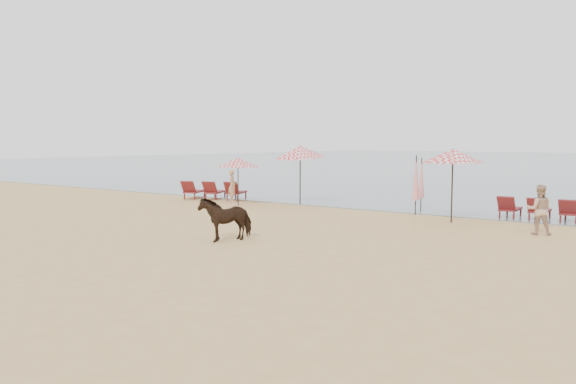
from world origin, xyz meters
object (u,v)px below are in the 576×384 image
object	(u,v)px
umbrella_open_left_b	(300,152)
umbrella_open_right	(453,156)
umbrella_open_left_a	(238,162)
beachgoer_left	(232,186)
umbrella_closed_right	(416,178)
cow	(226,218)
lounger_cluster_right	(539,209)
beachgoer_right_a	(539,210)
lounger_cluster_left	(214,191)
umbrella_closed_left	(421,178)

from	to	relation	value
umbrella_open_left_b	umbrella_open_right	world-z (taller)	umbrella_open_left_b
umbrella_open_left_a	umbrella_open_right	distance (m)	9.49
umbrella_open_right	beachgoer_left	distance (m)	10.71
umbrella_closed_right	cow	xyz separation A→B (m)	(-2.21, -8.44, -0.79)
lounger_cluster_right	umbrella_open_left_a	bearing A→B (deg)	-168.31
umbrella_closed_right	beachgoer_right_a	distance (m)	5.40
umbrella_open_left_b	umbrella_open_right	bearing A→B (deg)	-26.08
lounger_cluster_left	beachgoer_left	world-z (taller)	beachgoer_left
umbrella_open_left_a	beachgoer_left	world-z (taller)	umbrella_open_left_a
umbrella_open_left_a	umbrella_open_right	size ratio (longest dim) A/B	0.83
umbrella_closed_right	umbrella_closed_left	bearing A→B (deg)	102.91
lounger_cluster_left	umbrella_closed_right	distance (m)	10.37
lounger_cluster_left	beachgoer_left	distance (m)	1.70
umbrella_open_left_b	cow	world-z (taller)	umbrella_open_left_b
lounger_cluster_left	cow	world-z (taller)	cow
umbrella_open_right	umbrella_closed_right	size ratio (longest dim) A/B	1.12
lounger_cluster_left	lounger_cluster_right	world-z (taller)	lounger_cluster_left
lounger_cluster_right	beachgoer_right_a	xyz separation A→B (m)	(0.67, -3.32, 0.36)
umbrella_open_right	cow	xyz separation A→B (m)	(-4.08, -7.15, -1.70)
lounger_cluster_right	lounger_cluster_left	bearing A→B (deg)	-175.83
lounger_cluster_right	umbrella_closed_left	distance (m)	4.59
umbrella_closed_left	cow	world-z (taller)	umbrella_closed_left
umbrella_open_right	beachgoer_right_a	world-z (taller)	umbrella_open_right
umbrella_open_right	umbrella_closed_right	xyz separation A→B (m)	(-1.87, 1.28, -0.91)
umbrella_closed_left	cow	bearing A→B (deg)	-101.27
beachgoer_right_a	beachgoer_left	bearing A→B (deg)	-24.03
lounger_cluster_right	umbrella_open_left_a	xyz separation A→B (m)	(-11.82, -2.73, 1.52)
umbrella_open_left_b	lounger_cluster_left	bearing A→B (deg)	172.29
umbrella_open_right	umbrella_closed_left	xyz separation A→B (m)	(-2.15, 2.52, -0.98)
umbrella_open_left_a	umbrella_closed_right	bearing A→B (deg)	10.17
lounger_cluster_left	umbrella_open_left_b	xyz separation A→B (m)	(4.74, 0.54, 1.94)
umbrella_closed_right	umbrella_open_left_b	bearing A→B (deg)	177.16
umbrella_open_right	beachgoer_left	xyz separation A→B (m)	(-10.59, 0.56, -1.55)
umbrella_open_left_b	beachgoer_left	size ratio (longest dim) A/B	1.78
umbrella_open_left_a	beachgoer_left	distance (m)	1.82
umbrella_open_left_a	umbrella_open_right	bearing A→B (deg)	0.21
lounger_cluster_left	beachgoer_right_a	world-z (taller)	beachgoer_right_a
umbrella_open_right	umbrella_closed_right	bearing A→B (deg)	135.95
umbrella_open_left_a	umbrella_open_left_b	size ratio (longest dim) A/B	0.78
lounger_cluster_left	umbrella_open_left_a	bearing A→B (deg)	-48.17
lounger_cluster_right	umbrella_open_left_b	distance (m)	10.03
umbrella_closed_right	beachgoer_left	distance (m)	8.77
umbrella_open_left_a	umbrella_closed_right	distance (m)	7.79
cow	beachgoer_right_a	distance (m)	9.45
umbrella_closed_right	beachgoer_left	xyz separation A→B (m)	(-8.72, -0.72, -0.64)
cow	beachgoer_right_a	world-z (taller)	beachgoer_right_a
umbrella_closed_right	beachgoer_right_a	bearing A→B (deg)	-24.19
lounger_cluster_right	cow	xyz separation A→B (m)	(-6.42, -9.56, 0.23)
cow	umbrella_closed_left	bearing A→B (deg)	99.59
umbrella_closed_right	lounger_cluster_right	bearing A→B (deg)	14.93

